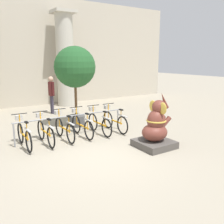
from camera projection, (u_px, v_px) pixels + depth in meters
The scene contains 13 objects.
ground_plane at pixel (100, 155), 6.96m from camera, with size 60.00×60.00×0.00m, color #9E937F.
building_facade at pixel (20, 52), 13.41m from camera, with size 20.00×0.20×6.00m.
column_right at pixel (65, 59), 13.81m from camera, with size 1.19×1.19×5.16m.
bike_rack at pixel (72, 120), 8.45m from camera, with size 3.87×0.05×0.77m.
bicycle_0 at pixel (24, 135), 7.52m from camera, with size 0.48×1.65×0.97m.
bicycle_1 at pixel (45, 131), 7.86m from camera, with size 0.48×1.65×0.97m.
bicycle_2 at pixel (64, 128), 8.25m from camera, with size 0.48×1.65×0.97m.
bicycle_3 at pixel (82, 125), 8.60m from camera, with size 0.48×1.65×0.97m.
bicycle_4 at pixel (99, 123), 8.91m from camera, with size 0.48×1.65×0.97m.
bicycle_5 at pixel (114, 120), 9.24m from camera, with size 0.48×1.65×0.97m.
elephant_statue at pixel (156, 129), 7.51m from camera, with size 1.04×1.04×1.68m.
person_pedestrian at pixel (51, 91), 12.00m from camera, with size 0.24×0.47×1.81m.
potted_tree at pixel (75, 70), 9.55m from camera, with size 1.58×1.58×3.12m.
Camera 1 is at (-3.25, -5.70, 2.65)m, focal length 40.00 mm.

